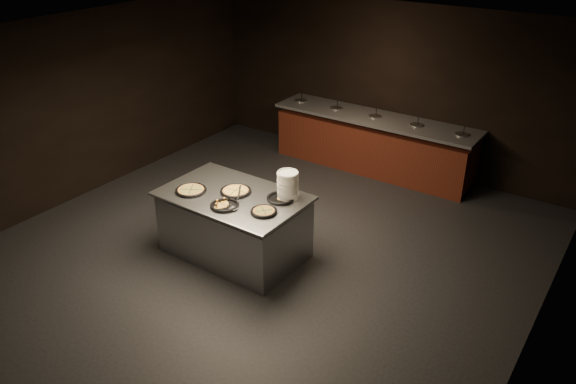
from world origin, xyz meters
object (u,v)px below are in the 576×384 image
Objects in this scene: serving_counter at (235,226)px; pan_cheese_whole at (236,191)px; plate_stack at (288,185)px; pan_veggie_whole at (191,190)px.

serving_counter is 4.66× the size of pan_cheese_whole.
plate_stack reaches higher than pan_cheese_whole.
plate_stack reaches higher than pan_veggie_whole.
pan_cheese_whole is (-0.66, -0.26, -0.16)m from plate_stack.
serving_counter is 4.65× the size of pan_veggie_whole.
plate_stack is 0.88× the size of pan_cheese_whole.
serving_counter is 0.98m from plate_stack.
pan_veggie_whole and pan_cheese_whole have the same top height.
pan_cheese_whole is at bearing 31.98° from pan_veggie_whole.
serving_counter is at bearing -81.46° from pan_cheese_whole.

